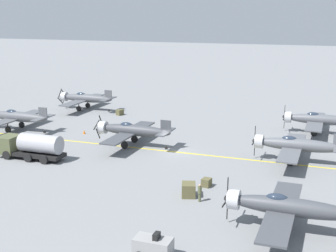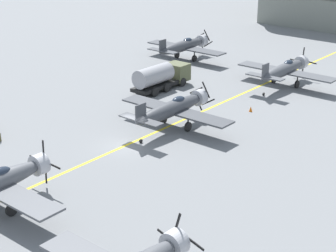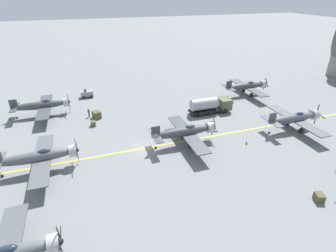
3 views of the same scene
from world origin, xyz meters
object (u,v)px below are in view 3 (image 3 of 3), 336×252
object	(u,v)px
airplane_mid_center	(185,132)
supply_crate_mid_lane	(97,115)
airplane_far_center	(295,118)
airplane_near_center	(39,157)
tow_tractor	(87,94)
supply_crate_by_tanker	(319,197)
airplane_near_left	(42,105)
fuel_tanker	(210,105)
ground_crew_walking	(89,112)
airplane_far_left	(247,86)
supply_crate_outboard	(93,123)
traffic_cone	(247,142)

from	to	relation	value
airplane_mid_center	supply_crate_mid_lane	world-z (taller)	airplane_mid_center
airplane_far_center	supply_crate_mid_lane	xyz separation A→B (m)	(-14.90, -30.27, -1.39)
airplane_near_center	tow_tractor	bearing A→B (deg)	172.79
airplane_far_center	supply_crate_by_tanker	distance (m)	17.10
airplane_near_left	airplane_near_center	bearing A→B (deg)	16.37
airplane_near_center	fuel_tanker	bearing A→B (deg)	116.34
supply_crate_by_tanker	airplane_mid_center	bearing A→B (deg)	-149.35
airplane_near_left	tow_tractor	distance (m)	10.71
airplane_near_center	ground_crew_walking	size ratio (longest dim) A/B	7.33
airplane_mid_center	fuel_tanker	xyz separation A→B (m)	(-8.80, 8.66, -0.50)
supply_crate_by_tanker	supply_crate_mid_lane	xyz separation A→B (m)	(-29.25, -21.11, 0.18)
fuel_tanker	ground_crew_walking	world-z (taller)	fuel_tanker
airplane_far_left	airplane_far_center	bearing A→B (deg)	3.58
fuel_tanker	supply_crate_by_tanker	bearing A→B (deg)	1.75
airplane_far_center	airplane_mid_center	xyz separation A→B (m)	(-1.54, -18.58, -0.00)
fuel_tanker	supply_crate_by_tanker	size ratio (longest dim) A/B	7.61
airplane_far_center	airplane_near_center	xyz separation A→B (m)	(-1.35, -38.39, 0.00)
airplane_mid_center	supply_crate_outboard	size ratio (longest dim) A/B	12.60
airplane_mid_center	tow_tractor	distance (m)	27.64
airplane_near_center	supply_crate_mid_lane	xyz separation A→B (m)	(-13.55, 8.11, -1.39)
airplane_near_left	supply_crate_outboard	distance (m)	10.99
fuel_tanker	supply_crate_outboard	size ratio (longest dim) A/B	8.40
airplane_near_left	ground_crew_walking	bearing A→B (deg)	80.04
airplane_far_center	traffic_cone	world-z (taller)	airplane_far_center
airplane_mid_center	tow_tractor	bearing A→B (deg)	-150.67
airplane_near_left	airplane_mid_center	xyz separation A→B (m)	(17.55, 20.76, -0.00)
airplane_far_center	supply_crate_outboard	bearing A→B (deg)	-121.93
airplane_near_left	airplane_mid_center	distance (m)	27.19
airplane_mid_center	airplane_far_left	world-z (taller)	same
airplane_far_left	supply_crate_mid_lane	world-z (taller)	airplane_far_left
supply_crate_outboard	traffic_cone	xyz separation A→B (m)	(13.58, 21.25, -0.12)
fuel_tanker	supply_crate_by_tanker	distance (m)	24.72
tow_tractor	supply_crate_by_tanker	distance (m)	46.06
airplane_far_center	airplane_near_left	size ratio (longest dim) A/B	1.00
supply_crate_by_tanker	supply_crate_outboard	bearing A→B (deg)	-140.12
fuel_tanker	supply_crate_outboard	bearing A→B (deg)	-94.34
airplane_mid_center	ground_crew_walking	bearing A→B (deg)	-135.66
supply_crate_mid_lane	traffic_cone	bearing A→B (deg)	50.97
supply_crate_by_tanker	supply_crate_outboard	world-z (taller)	supply_crate_by_tanker
supply_crate_mid_lane	supply_crate_outboard	world-z (taller)	supply_crate_mid_lane
airplane_far_left	airplane_mid_center	bearing A→B (deg)	-44.27
supply_crate_outboard	airplane_near_left	bearing A→B (deg)	-131.04
supply_crate_by_tanker	airplane_near_center	bearing A→B (deg)	-118.25
fuel_tanker	supply_crate_by_tanker	world-z (taller)	fuel_tanker
airplane_mid_center	airplane_far_left	size ratio (longest dim) A/B	1.00
airplane_far_left	supply_crate_mid_lane	size ratio (longest dim) A/B	8.08
airplane_near_center	supply_crate_outboard	bearing A→B (deg)	154.44
airplane_near_left	supply_crate_by_tanker	bearing A→B (deg)	55.36
supply_crate_by_tanker	airplane_far_left	bearing A→B (deg)	160.26
supply_crate_mid_lane	airplane_mid_center	bearing A→B (deg)	41.20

